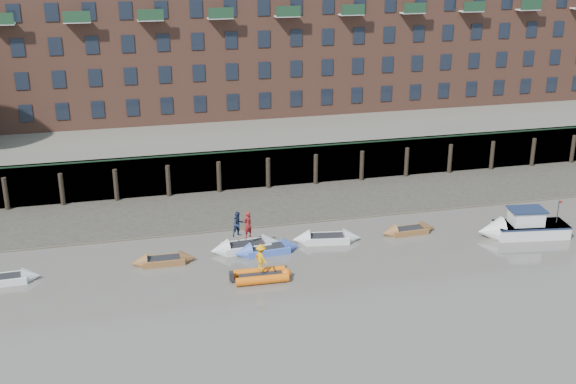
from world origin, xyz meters
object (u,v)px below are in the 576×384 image
object	(u,v)px
rib_tender	(263,276)
person_rower_a	(248,225)
person_rower_b	(238,224)
rowboat_6	(409,231)
motor_launch	(516,228)
rowboat_5	(327,239)
person_rib_crew	(261,258)
rowboat_3	(246,247)
rowboat_2	(164,261)
rowboat_0	(3,280)
rowboat_4	(267,250)

from	to	relation	value
rib_tender	person_rower_a	bearing A→B (deg)	92.69
person_rower_a	person_rower_b	size ratio (longest dim) A/B	1.07
rowboat_6	motor_launch	world-z (taller)	motor_launch
person_rower_a	rowboat_5	bearing A→B (deg)	150.82
rib_tender	person_rib_crew	world-z (taller)	person_rib_crew
rowboat_3	rowboat_6	xyz separation A→B (m)	(11.44, 0.01, -0.04)
person_rib_crew	rowboat_2	bearing A→B (deg)	32.35
rib_tender	rowboat_2	bearing A→B (deg)	148.61
person_rower_b	person_rib_crew	world-z (taller)	person_rower_b
rowboat_3	motor_launch	size ratio (longest dim) A/B	0.77
rowboat_3	rib_tender	bearing A→B (deg)	-92.37
motor_launch	rowboat_3	bearing A→B (deg)	1.26
rowboat_0	rowboat_5	size ratio (longest dim) A/B	0.89
rowboat_6	rib_tender	bearing A→B (deg)	-160.86
person_rower_b	rowboat_3	bearing A→B (deg)	-51.25
rib_tender	motor_launch	xyz separation A→B (m)	(18.20, 2.16, 0.39)
rib_tender	person_rib_crew	xyz separation A→B (m)	(-0.08, 0.07, 1.15)
motor_launch	person_rib_crew	xyz separation A→B (m)	(-18.28, -2.09, 0.76)
rowboat_5	rib_tender	bearing A→B (deg)	-131.22
rowboat_0	person_rib_crew	world-z (taller)	person_rib_crew
rib_tender	rowboat_5	bearing A→B (deg)	41.53
rowboat_6	rowboat_3	bearing A→B (deg)	177.73
rib_tender	person_rower_b	size ratio (longest dim) A/B	2.06
rowboat_4	rowboat_6	bearing A→B (deg)	-0.09
rowboat_2	rowboat_4	xyz separation A→B (m)	(6.67, -0.01, 0.02)
motor_launch	rowboat_0	bearing A→B (deg)	6.28
rowboat_0	rowboat_2	bearing A→B (deg)	0.25
rowboat_5	rowboat_6	world-z (taller)	rowboat_5
rowboat_6	person_rib_crew	xyz separation A→B (m)	(-11.36, -4.37, 1.20)
motor_launch	person_rib_crew	world-z (taller)	person_rib_crew
rowboat_5	person_rower_a	xyz separation A→B (m)	(-5.40, -0.09, 1.60)
rowboat_2	person_rower_b	size ratio (longest dim) A/B	2.41
motor_launch	person_rower_a	bearing A→B (deg)	1.51
rowboat_4	person_rower_b	distance (m)	2.52
rowboat_2	person_rower_b	xyz separation A→B (m)	(4.98, 1.03, 1.57)
rib_tender	rowboat_4	bearing A→B (deg)	75.61
rowboat_3	motor_launch	world-z (taller)	motor_launch
rib_tender	rowboat_3	bearing A→B (deg)	93.96
rowboat_0	person_rower_b	world-z (taller)	person_rower_b
rowboat_5	motor_launch	world-z (taller)	motor_launch
rowboat_5	rowboat_6	xyz separation A→B (m)	(5.94, 0.01, -0.03)
rowboat_5	rowboat_0	bearing A→B (deg)	-167.82
person_rower_b	person_rib_crew	bearing A→B (deg)	-103.50
rowboat_4	rib_tender	distance (m)	3.81
person_rower_a	rib_tender	bearing A→B (deg)	60.67
rowboat_2	rowboat_3	bearing A→B (deg)	9.16
motor_launch	person_rower_b	world-z (taller)	person_rower_b
rowboat_2	rowboat_3	world-z (taller)	rowboat_3
motor_launch	person_rib_crew	bearing A→B (deg)	14.83
rowboat_0	rowboat_5	world-z (taller)	rowboat_5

